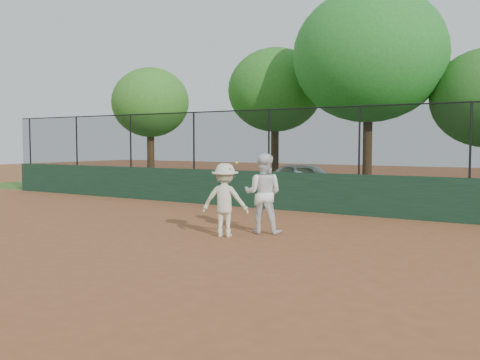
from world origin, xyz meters
The scene contains 10 objects.
ground centered at (0.00, 0.00, 0.00)m, with size 80.00×80.00×0.00m, color brown.
back_wall centered at (0.00, 6.00, 0.60)m, with size 26.00×0.20×1.20m, color #1A3A25.
grass_strip centered at (0.00, 12.00, 0.00)m, with size 36.00×12.00×0.01m, color #2D5219.
parked_car centered at (-1.25, 10.59, 0.67)m, with size 1.57×3.91×1.33m, color silver.
player_second centered at (1.66, 1.85, 0.94)m, with size 0.91×0.71×1.87m, color white.
player_main centered at (1.17, 0.98, 0.83)m, with size 1.21×0.93×1.72m.
fence_assembly centered at (-0.03, 6.00, 2.24)m, with size 26.00×0.06×2.00m.
tree_0 centered at (-9.65, 10.67, 4.04)m, with size 3.86×3.51×5.73m.
tree_1 centered at (-3.87, 12.62, 4.51)m, with size 4.40×4.00×6.42m.
tree_2 centered at (0.90, 11.44, 5.49)m, with size 6.00×5.45×8.09m.
Camera 1 is at (7.84, -8.98, 2.12)m, focal length 40.00 mm.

